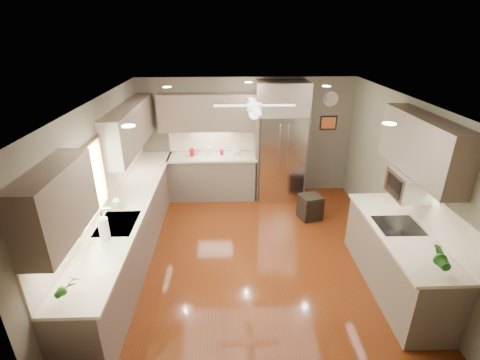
{
  "coord_description": "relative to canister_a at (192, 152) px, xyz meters",
  "views": [
    {
      "loc": [
        -0.38,
        -4.69,
        3.42
      ],
      "look_at": [
        -0.2,
        0.6,
        1.08
      ],
      "focal_mm": 26.0,
      "sensor_mm": 36.0,
      "label": 1
    }
  ],
  "objects": [
    {
      "name": "floor",
      "position": [
        1.15,
        -2.2,
        -1.02
      ],
      "size": [
        5.0,
        5.0,
        0.0
      ],
      "primitive_type": "plane",
      "color": "#442009",
      "rests_on": "ground"
    },
    {
      "name": "ceiling",
      "position": [
        1.15,
        -2.2,
        1.48
      ],
      "size": [
        5.0,
        5.0,
        0.0
      ],
      "primitive_type": "plane",
      "rotation": [
        3.14,
        0.0,
        0.0
      ],
      "color": "white",
      "rests_on": "ground"
    },
    {
      "name": "wall_back",
      "position": [
        1.15,
        0.3,
        0.23
      ],
      "size": [
        4.5,
        0.0,
        4.5
      ],
      "primitive_type": "plane",
      "rotation": [
        1.57,
        0.0,
        0.0
      ],
      "color": "brown",
      "rests_on": "ground"
    },
    {
      "name": "wall_front",
      "position": [
        1.15,
        -4.7,
        0.23
      ],
      "size": [
        4.5,
        0.0,
        4.5
      ],
      "primitive_type": "plane",
      "rotation": [
        -1.57,
        0.0,
        0.0
      ],
      "color": "brown",
      "rests_on": "ground"
    },
    {
      "name": "wall_left",
      "position": [
        -1.1,
        -2.2,
        0.23
      ],
      "size": [
        0.0,
        5.0,
        5.0
      ],
      "primitive_type": "plane",
      "rotation": [
        1.57,
        0.0,
        1.57
      ],
      "color": "brown",
      "rests_on": "ground"
    },
    {
      "name": "wall_right",
      "position": [
        3.4,
        -2.2,
        0.23
      ],
      "size": [
        0.0,
        5.0,
        5.0
      ],
      "primitive_type": "plane",
      "rotation": [
        1.57,
        0.0,
        -1.57
      ],
      "color": "brown",
      "rests_on": "ground"
    },
    {
      "name": "canister_a",
      "position": [
        0.0,
        0.0,
        0.0
      ],
      "size": [
        0.13,
        0.13,
        0.16
      ],
      "primitive_type": "cylinder",
      "rotation": [
        0.0,
        0.0,
        -0.33
      ],
      "color": "maroon",
      "rests_on": "back_run"
    },
    {
      "name": "canister_b",
      "position": [
        0.1,
        0.06,
        -0.01
      ],
      "size": [
        0.11,
        0.11,
        0.13
      ],
      "primitive_type": "cylinder",
      "rotation": [
        0.0,
        0.0,
        0.44
      ],
      "color": "silver",
      "rests_on": "back_run"
    },
    {
      "name": "canister_c",
      "position": [
        0.36,
        0.05,
        0.01
      ],
      "size": [
        0.13,
        0.13,
        0.18
      ],
      "primitive_type": "cylinder",
      "rotation": [
        0.0,
        0.0,
        -0.21
      ],
      "color": "beige",
      "rests_on": "back_run"
    },
    {
      "name": "canister_d",
      "position": [
        0.62,
        0.04,
        -0.02
      ],
      "size": [
        0.09,
        0.09,
        0.11
      ],
      "primitive_type": "cylinder",
      "rotation": [
        0.0,
        0.0,
        0.14
      ],
      "color": "maroon",
      "rests_on": "back_run"
    },
    {
      "name": "soap_bottle",
      "position": [
        -0.91,
        -2.24,
        0.02
      ],
      "size": [
        0.11,
        0.11,
        0.2
      ],
      "primitive_type": "imported",
      "rotation": [
        0.0,
        0.0,
        0.25
      ],
      "color": "white",
      "rests_on": "left_run"
    },
    {
      "name": "potted_plant_left",
      "position": [
        -0.82,
        -4.14,
        0.08
      ],
      "size": [
        0.2,
        0.16,
        0.32
      ],
      "primitive_type": "imported",
      "rotation": [
        0.0,
        0.0,
        -0.3
      ],
      "color": "#205819",
      "rests_on": "left_run"
    },
    {
      "name": "potted_plant_right",
      "position": [
        3.07,
        -3.85,
        0.09
      ],
      "size": [
        0.2,
        0.17,
        0.34
      ],
      "primitive_type": "imported",
      "rotation": [
        0.0,
        0.0,
        -0.08
      ],
      "color": "#205819",
      "rests_on": "right_run"
    },
    {
      "name": "bowl",
      "position": [
        0.92,
        -0.0,
        -0.05
      ],
      "size": [
        0.22,
        0.22,
        0.05
      ],
      "primitive_type": "imported",
      "rotation": [
        0.0,
        0.0,
        0.03
      ],
      "color": "beige",
      "rests_on": "back_run"
    },
    {
      "name": "left_run",
      "position": [
        -0.81,
        -2.05,
        -0.54
      ],
      "size": [
        0.65,
        4.7,
        1.45
      ],
      "color": "brown",
      "rests_on": "ground"
    },
    {
      "name": "back_run",
      "position": [
        0.42,
        0.0,
        -0.54
      ],
      "size": [
        1.85,
        0.65,
        1.45
      ],
      "color": "brown",
      "rests_on": "ground"
    },
    {
      "name": "uppers",
      "position": [
        0.41,
        -1.49,
        0.85
      ],
      "size": [
        4.5,
        4.7,
        0.95
      ],
      "color": "brown",
      "rests_on": "wall_left"
    },
    {
      "name": "window",
      "position": [
        -1.07,
        -2.7,
        0.53
      ],
      "size": [
        0.05,
        1.12,
        0.92
      ],
      "color": "#BFF2B2",
      "rests_on": "wall_left"
    },
    {
      "name": "sink",
      "position": [
        -0.78,
        -2.7,
        -0.11
      ],
      "size": [
        0.5,
        0.7,
        0.32
      ],
      "color": "silver",
      "rests_on": "left_run"
    },
    {
      "name": "refrigerator",
      "position": [
        1.85,
        -0.04,
        0.17
      ],
      "size": [
        1.06,
        0.75,
        2.45
      ],
      "color": "silver",
      "rests_on": "ground"
    },
    {
      "name": "right_run",
      "position": [
        3.08,
        -3.0,
        -0.54
      ],
      "size": [
        0.7,
        2.2,
        1.45
      ],
      "color": "brown",
      "rests_on": "ground"
    },
    {
      "name": "microwave",
      "position": [
        3.17,
        -2.75,
        0.46
      ],
      "size": [
        0.43,
        0.55,
        0.34
      ],
      "color": "silver",
      "rests_on": "wall_right"
    },
    {
      "name": "ceiling_fan",
      "position": [
        1.15,
        -1.9,
        1.31
      ],
      "size": [
        1.18,
        1.18,
        0.32
      ],
      "color": "white",
      "rests_on": "ceiling"
    },
    {
      "name": "recessed_lights",
      "position": [
        1.11,
        -1.8,
        1.47
      ],
      "size": [
        2.84,
        3.14,
        0.01
      ],
      "color": "white",
      "rests_on": "ceiling"
    },
    {
      "name": "wall_clock",
      "position": [
        2.9,
        0.28,
        1.03
      ],
      "size": [
        0.3,
        0.03,
        0.3
      ],
      "color": "white",
      "rests_on": "wall_back"
    },
    {
      "name": "framed_print",
      "position": [
        2.9,
        0.28,
        0.53
      ],
      "size": [
        0.36,
        0.03,
        0.3
      ],
      "color": "black",
      "rests_on": "wall_back"
    },
    {
      "name": "stool",
      "position": [
        2.33,
        -1.03,
        -0.78
      ],
      "size": [
        0.48,
        0.48,
        0.47
      ],
      "color": "black",
      "rests_on": "ground"
    },
    {
      "name": "paper_towel",
      "position": [
        -0.82,
        -3.07,
        0.06
      ],
      "size": [
        0.13,
        0.13,
        0.32
      ],
      "color": "white",
      "rests_on": "left_run"
    }
  ]
}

